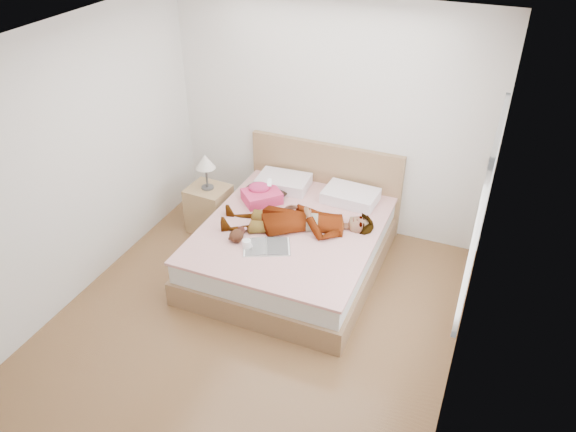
# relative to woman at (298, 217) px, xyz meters

# --- Properties ---
(ground) EXTENTS (4.00, 4.00, 0.00)m
(ground) POSITION_rel_woman_xyz_m (-0.06, -0.99, -0.62)
(ground) COLOR #4E2B18
(ground) RESTS_ON ground
(woman) EXTENTS (1.67, 1.05, 0.21)m
(woman) POSITION_rel_woman_xyz_m (0.00, 0.00, 0.00)
(woman) COLOR white
(woman) RESTS_ON bed
(hair) EXTENTS (0.60, 0.68, 0.09)m
(hair) POSITION_rel_woman_xyz_m (-0.57, 0.45, -0.06)
(hair) COLOR black
(hair) RESTS_ON bed
(phone) EXTENTS (0.08, 0.11, 0.06)m
(phone) POSITION_rel_woman_xyz_m (-0.50, 0.40, 0.09)
(phone) COLOR silver
(phone) RESTS_ON bed
(room_shell) EXTENTS (4.00, 4.00, 4.00)m
(room_shell) POSITION_rel_woman_xyz_m (1.72, -0.69, 0.88)
(room_shell) COLOR white
(room_shell) RESTS_ON ground
(bed) EXTENTS (1.80, 2.08, 1.00)m
(bed) POSITION_rel_woman_xyz_m (-0.06, 0.05, -0.34)
(bed) COLOR brown
(bed) RESTS_ON ground
(towel) EXTENTS (0.50, 0.50, 0.21)m
(towel) POSITION_rel_woman_xyz_m (-0.56, 0.31, -0.02)
(towel) COLOR #E43D63
(towel) RESTS_ON bed
(magazine) EXTENTS (0.54, 0.46, 0.03)m
(magazine) POSITION_rel_woman_xyz_m (-0.14, -0.47, -0.10)
(magazine) COLOR white
(magazine) RESTS_ON bed
(coffee_mug) EXTENTS (0.13, 0.11, 0.10)m
(coffee_mug) POSITION_rel_woman_xyz_m (-0.31, -0.55, -0.06)
(coffee_mug) COLOR white
(coffee_mug) RESTS_ON bed
(plush_toy) EXTENTS (0.15, 0.22, 0.12)m
(plush_toy) POSITION_rel_woman_xyz_m (-0.46, -0.46, -0.05)
(plush_toy) COLOR #311B0D
(plush_toy) RESTS_ON bed
(nightstand) EXTENTS (0.47, 0.42, 0.96)m
(nightstand) POSITION_rel_woman_xyz_m (-1.21, 0.27, -0.30)
(nightstand) COLOR olive
(nightstand) RESTS_ON ground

